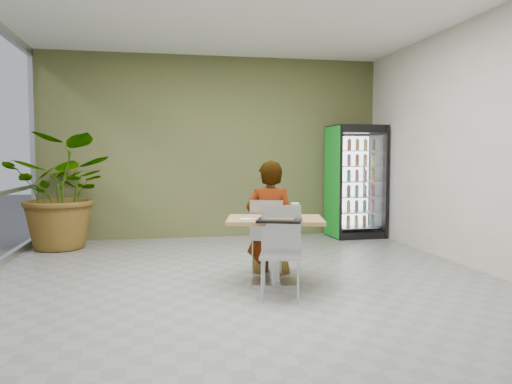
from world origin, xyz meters
TOP-DOWN VIEW (x-y plane):
  - ground at (0.00, 0.00)m, footprint 7.00×7.00m
  - room_envelope at (0.00, 0.00)m, footprint 6.00×7.00m
  - dining_table at (0.32, 0.02)m, footprint 1.18×0.94m
  - chair_far at (0.35, 0.55)m, footprint 0.53×0.54m
  - chair_near at (0.27, -0.45)m, footprint 0.51×0.51m
  - seated_woman at (0.39, 0.59)m, footprint 0.73×0.62m
  - pizza_plate at (0.32, 0.08)m, footprint 0.33×0.34m
  - soda_cup at (0.54, -0.02)m, footprint 0.09×0.09m
  - napkin_stack at (-0.03, -0.12)m, footprint 0.18×0.18m
  - cafeteria_tray at (0.29, -0.30)m, footprint 0.54×0.47m
  - beverage_fridge at (2.49, 3.03)m, footprint 0.94×0.74m
  - potted_plant at (-2.40, 2.79)m, footprint 1.88×1.72m

SIDE VIEW (x-z plane):
  - ground at x=0.00m, z-range 0.00..0.00m
  - chair_far at x=0.35m, z-range 0.08..0.99m
  - dining_table at x=0.32m, z-range 0.16..0.91m
  - chair_near at x=0.27m, z-range 0.08..1.01m
  - seated_woman at x=0.39m, z-range -0.30..1.39m
  - napkin_stack at x=-0.03m, z-range 0.75..0.77m
  - cafeteria_tray at x=0.29m, z-range 0.75..0.78m
  - pizza_plate at x=0.32m, z-range 0.75..0.78m
  - soda_cup at x=0.54m, z-range 0.75..0.92m
  - potted_plant at x=-2.40m, z-range 0.00..1.79m
  - beverage_fridge at x=2.49m, z-range 0.00..1.98m
  - room_envelope at x=0.00m, z-range 0.00..3.20m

